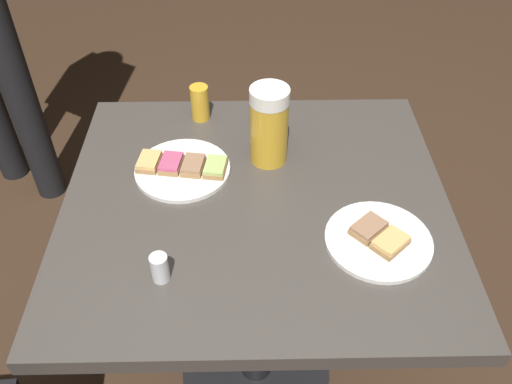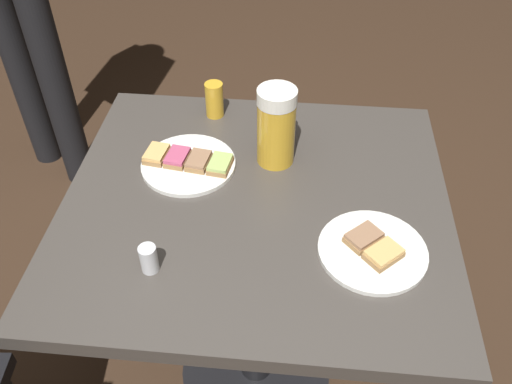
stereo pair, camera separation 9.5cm
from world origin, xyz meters
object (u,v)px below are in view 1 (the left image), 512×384
Objects in this scene: plate_far at (379,239)px; beer_mug at (270,124)px; plate_near at (182,168)px; beer_glass_small at (200,103)px; salt_shaker at (160,268)px.

plate_far is 1.13× the size of beer_mug.
plate_near and plate_far have the same top height.
beer_mug reaches higher than plate_near.
beer_mug is at bearing -166.48° from plate_near.
plate_far is 0.56m from beer_glass_small.
salt_shaker reaches higher than plate_far.
beer_glass_small is (0.37, -0.43, 0.04)m from plate_far.
plate_near is at bearing -28.90° from plate_far.
plate_far is (-0.40, 0.22, -0.00)m from plate_near.
beer_glass_small is at bearing -49.10° from plate_far.
beer_glass_small reaches higher than plate_near.
beer_mug is at bearing -52.73° from plate_far.
beer_mug is (-0.19, -0.05, 0.08)m from plate_near.
salt_shaker is (0.04, 0.50, -0.02)m from beer_glass_small.
beer_mug reaches higher than plate_far.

